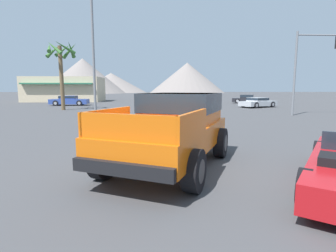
# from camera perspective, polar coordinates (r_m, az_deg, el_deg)

# --- Properties ---
(ground_plane) EXTENTS (320.00, 320.00, 0.00)m
(ground_plane) POSITION_cam_1_polar(r_m,az_deg,el_deg) (6.89, 2.07, -8.81)
(ground_plane) COLOR #424244
(orange_pickup_truck) EXTENTS (3.83, 5.26, 1.88)m
(orange_pickup_truck) POSITION_cam_1_polar(r_m,az_deg,el_deg) (7.01, 1.46, 0.47)
(orange_pickup_truck) COLOR orange
(orange_pickup_truck) RESTS_ON ground_plane
(parked_car_blue) EXTENTS (4.46, 2.05, 1.18)m
(parked_car_blue) POSITION_cam_1_polar(r_m,az_deg,el_deg) (34.05, -20.71, 5.23)
(parked_car_blue) COLOR #334C9E
(parked_car_blue) RESTS_ON ground_plane
(parked_car_silver) EXTENTS (4.53, 3.56, 1.06)m
(parked_car_silver) POSITION_cam_1_polar(r_m,az_deg,el_deg) (30.13, 18.97, 4.91)
(parked_car_silver) COLOR #B7BABF
(parked_car_silver) RESTS_ON ground_plane
(parked_car_white) EXTENTS (4.72, 2.32, 1.12)m
(parked_car_white) POSITION_cam_1_polar(r_m,az_deg,el_deg) (31.25, 6.90, 5.44)
(parked_car_white) COLOR white
(parked_car_white) RESTS_ON ground_plane
(parked_car_dark) EXTENTS (4.41, 3.27, 1.18)m
(parked_car_dark) POSITION_cam_1_polar(r_m,az_deg,el_deg) (38.23, 16.89, 5.66)
(parked_car_dark) COLOR #232328
(parked_car_dark) RESTS_ON ground_plane
(traffic_light_main) EXTENTS (3.65, 0.38, 6.15)m
(traffic_light_main) POSITION_cam_1_polar(r_m,az_deg,el_deg) (22.72, 29.08, 12.84)
(traffic_light_main) COLOR slate
(traffic_light_main) RESTS_ON ground_plane
(street_lamp_post) EXTENTS (0.90, 0.24, 7.87)m
(street_lamp_post) POSITION_cam_1_polar(r_m,az_deg,el_deg) (15.52, -16.06, 17.86)
(street_lamp_post) COLOR slate
(street_lamp_post) RESTS_ON ground_plane
(palm_tree_tall) EXTENTS (2.94, 3.09, 6.36)m
(palm_tree_tall) POSITION_cam_1_polar(r_m,az_deg,el_deg) (27.07, -22.20, 13.49)
(palm_tree_tall) COLOR brown
(palm_tree_tall) RESTS_ON ground_plane
(storefront_building) EXTENTS (11.51, 7.30, 3.83)m
(storefront_building) POSITION_cam_1_polar(r_m,az_deg,el_deg) (45.37, -21.48, 7.45)
(storefront_building) COLOR beige
(storefront_building) RESTS_ON ground_plane
(distant_mountain_range) EXTENTS (84.63, 54.83, 15.36)m
(distant_mountain_range) POSITION_cam_1_polar(r_m,az_deg,el_deg) (128.37, -8.73, 10.19)
(distant_mountain_range) COLOR gray
(distant_mountain_range) RESTS_ON ground_plane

